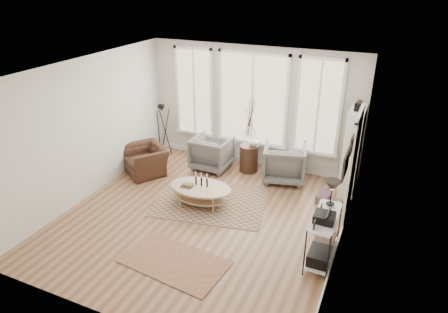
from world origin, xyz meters
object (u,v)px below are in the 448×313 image
at_px(armchair_left, 212,153).
at_px(accent_chair, 146,160).
at_px(side_table, 249,137).
at_px(coffee_table, 200,191).
at_px(armchair_right, 284,163).
at_px(low_shelf, 324,233).
at_px(bookcase, 352,151).

xyz_separation_m(armchair_left, accent_chair, (-1.34, -0.87, -0.08)).
bearing_deg(armchair_left, side_table, -165.12).
relative_size(coffee_table, armchair_right, 1.41).
relative_size(low_shelf, coffee_table, 0.97).
height_order(armchair_left, accent_chair, armchair_left).
bearing_deg(armchair_left, coffee_table, 107.99).
height_order(armchair_left, side_table, side_table).
distance_m(armchair_left, side_table, 1.02).
relative_size(low_shelf, armchair_right, 1.37).
bearing_deg(accent_chair, low_shelf, 15.16).
height_order(bookcase, coffee_table, bookcase).
bearing_deg(coffee_table, armchair_right, 54.13).
height_order(coffee_table, armchair_left, armchair_left).
height_order(bookcase, armchair_left, bookcase).
xyz_separation_m(bookcase, low_shelf, (-0.06, -2.52, -0.44)).
xyz_separation_m(bookcase, armchair_left, (-3.20, -0.17, -0.55)).
height_order(coffee_table, accent_chair, accent_chair).
distance_m(low_shelf, side_table, 3.45).
height_order(coffee_table, armchair_right, armchair_right).
distance_m(low_shelf, armchair_left, 3.93).
xyz_separation_m(coffee_table, accent_chair, (-1.85, 0.77, 0.01)).
xyz_separation_m(low_shelf, side_table, (-2.27, 2.57, 0.38)).
distance_m(low_shelf, coffee_table, 2.74).
relative_size(armchair_right, side_table, 0.52).
bearing_deg(armchair_right, bookcase, 168.33).
distance_m(low_shelf, armchair_right, 2.82).
distance_m(bookcase, coffee_table, 3.30).
height_order(bookcase, low_shelf, bookcase).
bearing_deg(low_shelf, coffee_table, 164.76).
bearing_deg(coffee_table, armchair_left, 107.16).
bearing_deg(side_table, armchair_right, -6.46).
xyz_separation_m(armchair_right, accent_chair, (-3.11, -0.98, -0.11)).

